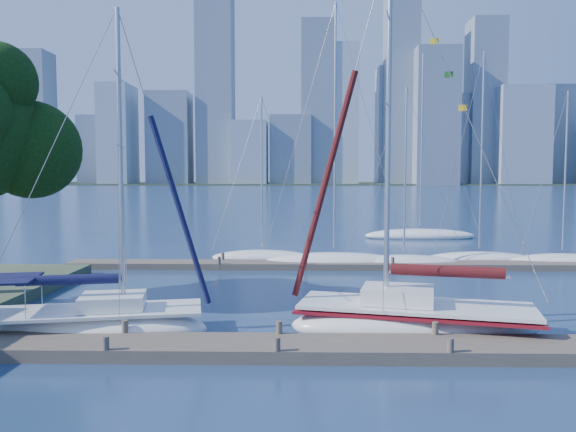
{
  "coord_description": "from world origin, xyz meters",
  "views": [
    {
      "loc": [
        0.65,
        -16.81,
        5.5
      ],
      "look_at": [
        0.22,
        4.0,
        3.97
      ],
      "focal_mm": 35.0,
      "sensor_mm": 36.0,
      "label": 1
    }
  ],
  "objects": [
    {
      "name": "ground",
      "position": [
        0.0,
        0.0,
        0.0
      ],
      "size": [
        700.0,
        700.0,
        0.0
      ],
      "primitive_type": "plane",
      "color": "navy",
      "rests_on": "ground"
    },
    {
      "name": "near_dock",
      "position": [
        0.0,
        0.0,
        0.2
      ],
      "size": [
        26.0,
        2.0,
        0.4
      ],
      "primitive_type": "cube",
      "color": "#4A4136",
      "rests_on": "ground"
    },
    {
      "name": "far_dock",
      "position": [
        2.0,
        16.0,
        0.18
      ],
      "size": [
        30.0,
        1.8,
        0.36
      ],
      "primitive_type": "cube",
      "color": "#4A4136",
      "rests_on": "ground"
    },
    {
      "name": "far_shore",
      "position": [
        0.0,
        320.0,
        0.0
      ],
      "size": [
        800.0,
        100.0,
        1.5
      ],
      "primitive_type": "cube",
      "color": "#38472D",
      "rests_on": "ground"
    },
    {
      "name": "sailboat_navy",
      "position": [
        -6.29,
        1.96,
        0.94
      ],
      "size": [
        7.92,
        3.86,
        11.58
      ],
      "rotation": [
        0.0,
        0.0,
        0.19
      ],
      "color": "white",
      "rests_on": "ground"
    },
    {
      "name": "sailboat_maroon",
      "position": [
        4.66,
        2.47,
        1.09
      ],
      "size": [
        9.02,
        4.69,
        14.05
      ],
      "rotation": [
        0.0,
        0.0,
        -0.23
      ],
      "color": "white",
      "rests_on": "ground"
    },
    {
      "name": "bg_boat_1",
      "position": [
        -1.76,
        18.83,
        0.23
      ],
      "size": [
        6.75,
        4.07,
        10.73
      ],
      "rotation": [
        0.0,
        0.0,
        0.35
      ],
      "color": "white",
      "rests_on": "ground"
    },
    {
      "name": "bg_boat_2",
      "position": [
        2.74,
        16.86,
        0.3
      ],
      "size": [
        8.79,
        3.86,
        15.97
      ],
      "rotation": [
        0.0,
        0.0,
        -0.18
      ],
      "color": "white",
      "rests_on": "ground"
    },
    {
      "name": "bg_boat_3",
      "position": [
        6.92,
        16.68,
        0.23
      ],
      "size": [
        6.93,
        2.57,
        10.96
      ],
      "rotation": [
        0.0,
        0.0,
        -0.07
      ],
      "color": "white",
      "rests_on": "ground"
    },
    {
      "name": "bg_boat_4",
      "position": [
        11.9,
        18.25,
        0.25
      ],
      "size": [
        7.18,
        4.71,
        13.34
      ],
      "rotation": [
        0.0,
        0.0,
        0.42
      ],
      "color": "white",
      "rests_on": "ground"
    },
    {
      "name": "bg_boat_5",
      "position": [
        16.66,
        17.38,
        0.24
      ],
      "size": [
        6.74,
        4.33,
        10.82
      ],
      "rotation": [
        0.0,
        0.0,
        0.38
      ],
      "color": "white",
      "rests_on": "ground"
    },
    {
      "name": "bg_boat_7",
      "position": [
        11.09,
        31.7,
        0.3
      ],
      "size": [
        9.7,
        5.89,
        16.12
      ],
      "rotation": [
        0.0,
        0.0,
        -0.39
      ],
      "color": "white",
      "rests_on": "ground"
    },
    {
      "name": "skyline",
      "position": [
        20.28,
        290.5,
        34.57
      ],
      "size": [
        502.51,
        51.31,
        109.62
      ],
      "color": "#8091A5",
      "rests_on": "ground"
    }
  ]
}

